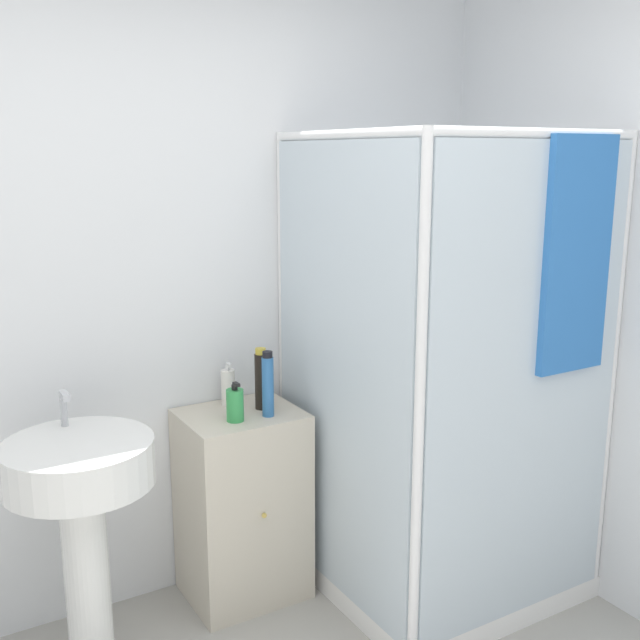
# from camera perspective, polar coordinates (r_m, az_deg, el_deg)

# --- Properties ---
(wall_back) EXTENTS (6.40, 0.06, 2.50)m
(wall_back) POSITION_cam_1_polar(r_m,az_deg,el_deg) (2.98, -15.40, 1.35)
(wall_back) COLOR silver
(wall_back) RESTS_ON ground_plane
(shower_enclosure) EXTENTS (0.98, 1.01, 1.89)m
(shower_enclosure) POSITION_cam_1_polar(r_m,az_deg,el_deg) (3.20, 9.03, -12.02)
(shower_enclosure) COLOR white
(shower_enclosure) RESTS_ON ground_plane
(vanity_cabinet) EXTENTS (0.47, 0.40, 0.79)m
(vanity_cabinet) POSITION_cam_1_polar(r_m,az_deg,el_deg) (3.18, -5.93, -13.80)
(vanity_cabinet) COLOR beige
(vanity_cabinet) RESTS_ON ground_plane
(sink) EXTENTS (0.50, 0.50, 1.00)m
(sink) POSITION_cam_1_polar(r_m,az_deg,el_deg) (2.72, -17.73, -12.95)
(sink) COLOR white
(sink) RESTS_ON ground_plane
(soap_dispenser) EXTENTS (0.07, 0.07, 0.16)m
(soap_dispenser) POSITION_cam_1_polar(r_m,az_deg,el_deg) (2.92, -6.49, -6.43)
(soap_dispenser) COLOR green
(soap_dispenser) RESTS_ON vanity_cabinet
(shampoo_bottle_tall_black) EXTENTS (0.05, 0.05, 0.25)m
(shampoo_bottle_tall_black) POSITION_cam_1_polar(r_m,az_deg,el_deg) (3.03, -4.52, -4.53)
(shampoo_bottle_tall_black) COLOR black
(shampoo_bottle_tall_black) RESTS_ON vanity_cabinet
(shampoo_bottle_blue) EXTENTS (0.05, 0.05, 0.26)m
(shampoo_bottle_blue) POSITION_cam_1_polar(r_m,az_deg,el_deg) (2.94, -3.99, -4.94)
(shampoo_bottle_blue) COLOR #2D66A3
(shampoo_bottle_blue) RESTS_ON vanity_cabinet
(lotion_bottle_white) EXTENTS (0.06, 0.06, 0.18)m
(lotion_bottle_white) POSITION_cam_1_polar(r_m,az_deg,el_deg) (3.09, -7.01, -5.10)
(lotion_bottle_white) COLOR white
(lotion_bottle_white) RESTS_ON vanity_cabinet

